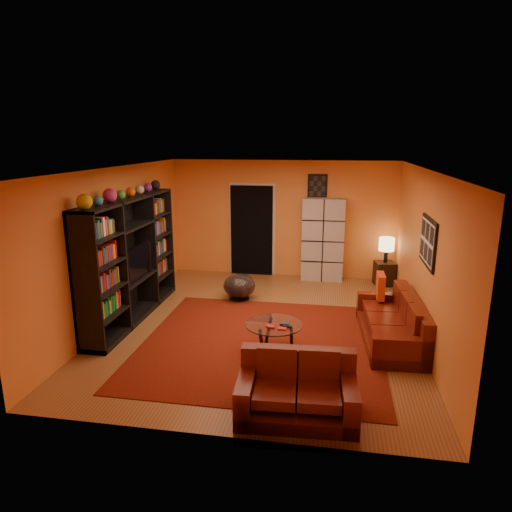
% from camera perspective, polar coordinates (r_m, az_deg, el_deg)
% --- Properties ---
extents(floor, '(6.00, 6.00, 0.00)m').
position_cam_1_polar(floor, '(7.77, 0.74, -8.63)').
color(floor, brown).
rests_on(floor, ground).
extents(ceiling, '(6.00, 6.00, 0.00)m').
position_cam_1_polar(ceiling, '(7.16, 0.81, 10.87)').
color(ceiling, white).
rests_on(ceiling, wall_back).
extents(wall_back, '(6.00, 0.00, 6.00)m').
position_cam_1_polar(wall_back, '(10.27, 3.36, 4.63)').
color(wall_back, orange).
rests_on(wall_back, floor).
extents(wall_front, '(6.00, 0.00, 6.00)m').
position_cam_1_polar(wall_front, '(4.56, -5.11, -8.14)').
color(wall_front, orange).
rests_on(wall_front, floor).
extents(wall_left, '(0.00, 6.00, 6.00)m').
position_cam_1_polar(wall_left, '(8.12, -16.95, 1.39)').
color(wall_left, orange).
rests_on(wall_left, floor).
extents(wall_right, '(0.00, 6.00, 6.00)m').
position_cam_1_polar(wall_right, '(7.41, 20.24, -0.09)').
color(wall_right, orange).
rests_on(wall_right, floor).
extents(rug, '(3.60, 3.60, 0.01)m').
position_cam_1_polar(rug, '(7.12, 0.66, -10.82)').
color(rug, '#531309').
rests_on(rug, floor).
extents(doorway, '(0.95, 0.10, 2.04)m').
position_cam_1_polar(doorway, '(10.38, -0.54, 3.19)').
color(doorway, black).
rests_on(doorway, floor).
extents(wall_art_right, '(0.03, 1.00, 0.70)m').
position_cam_1_polar(wall_art_right, '(7.06, 20.71, 1.67)').
color(wall_art_right, black).
rests_on(wall_art_right, wall_right).
extents(wall_art_back, '(0.42, 0.03, 0.52)m').
position_cam_1_polar(wall_art_back, '(10.10, 7.69, 8.66)').
color(wall_art_back, black).
rests_on(wall_art_back, wall_back).
extents(entertainment_unit, '(0.45, 3.00, 2.10)m').
position_cam_1_polar(entertainment_unit, '(8.08, -15.39, -0.39)').
color(entertainment_unit, black).
rests_on(entertainment_unit, floor).
extents(tv, '(1.01, 0.13, 0.58)m').
position_cam_1_polar(tv, '(8.02, -15.20, -0.77)').
color(tv, black).
rests_on(tv, entertainment_unit).
extents(sofa, '(0.94, 2.05, 0.85)m').
position_cam_1_polar(sofa, '(7.41, 17.10, -8.07)').
color(sofa, '#52130A').
rests_on(sofa, rug).
extents(loveseat, '(1.37, 0.87, 0.85)m').
position_cam_1_polar(loveseat, '(5.41, 5.16, -16.28)').
color(loveseat, '#52130A').
rests_on(loveseat, rug).
extents(throw_pillow, '(0.12, 0.42, 0.42)m').
position_cam_1_polar(throw_pillow, '(8.02, 15.29, -3.62)').
color(throw_pillow, '#DA4218').
rests_on(throw_pillow, sofa).
extents(coffee_table, '(0.84, 0.84, 0.42)m').
position_cam_1_polar(coffee_table, '(6.74, 2.27, -8.86)').
color(coffee_table, silver).
rests_on(coffee_table, floor).
extents(storage_cabinet, '(0.91, 0.42, 1.81)m').
position_cam_1_polar(storage_cabinet, '(10.10, 8.38, 2.05)').
color(storage_cabinet, '#BAB3AC').
rests_on(storage_cabinet, floor).
extents(bowl_chair, '(0.62, 0.62, 0.51)m').
position_cam_1_polar(bowl_chair, '(8.87, -2.10, -3.77)').
color(bowl_chair, black).
rests_on(bowl_chair, floor).
extents(side_table, '(0.48, 0.48, 0.50)m').
position_cam_1_polar(side_table, '(10.14, 15.76, -2.12)').
color(side_table, black).
rests_on(side_table, floor).
extents(table_lamp, '(0.32, 0.32, 0.53)m').
position_cam_1_polar(table_lamp, '(9.99, 16.01, 1.35)').
color(table_lamp, black).
rests_on(table_lamp, side_table).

